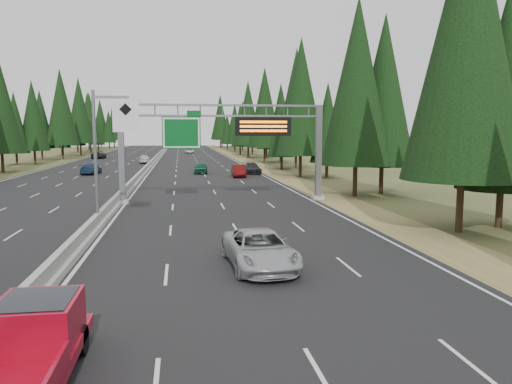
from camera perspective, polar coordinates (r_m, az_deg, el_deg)
road at (r=85.38m, az=-11.91°, el=2.93°), size 32.00×260.00×0.08m
shoulder_right at (r=86.21m, az=-0.00°, el=3.10°), size 3.60×260.00×0.06m
shoulder_left at (r=88.20m, az=-23.55°, el=2.62°), size 3.60×260.00×0.06m
median_barrier at (r=85.35m, az=-11.92°, el=3.18°), size 0.70×260.00×0.85m
sign_gantry at (r=40.14m, az=-2.89°, el=6.27°), size 16.75×0.98×7.80m
hov_sign_pole at (r=30.34m, az=-16.84°, el=4.77°), size 2.80×0.50×8.00m
tree_row_right at (r=73.72m, az=4.79°, el=9.73°), size 12.04×239.86×18.96m
silver_minivan at (r=20.81m, az=0.43°, el=-6.57°), size 2.89×5.64×1.53m
red_pickup at (r=12.83m, az=-24.12°, el=-14.94°), size 1.90×5.31×1.73m
car_ahead_green at (r=68.42m, az=-6.33°, el=2.75°), size 2.03×4.49×1.50m
car_ahead_dkred at (r=62.81m, az=-1.99°, el=2.43°), size 1.69×4.56×1.49m
car_ahead_dkgrey at (r=67.64m, az=-0.48°, el=2.72°), size 2.21×4.99×1.42m
car_ahead_white at (r=132.33m, az=-7.62°, el=4.66°), size 2.42×4.90×1.34m
car_ahead_far at (r=153.77m, az=-7.74°, el=4.99°), size 1.83×4.40×1.49m
car_onc_blue at (r=70.31m, az=-18.35°, el=2.54°), size 2.33×5.14×1.46m
car_onc_white at (r=92.36m, az=-12.61°, el=3.71°), size 1.94×4.63×1.57m
car_onc_far at (r=112.25m, az=-17.51°, el=4.09°), size 2.67×5.71×1.58m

